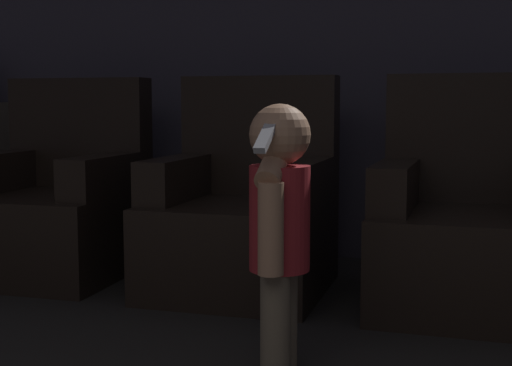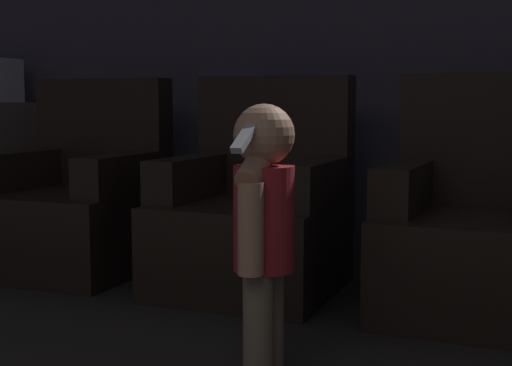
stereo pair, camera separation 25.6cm
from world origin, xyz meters
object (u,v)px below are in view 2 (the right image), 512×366
at_px(armchair_left, 78,205).
at_px(armchair_middle, 256,217).
at_px(person_toddler, 263,219).
at_px(armchair_right, 481,232).

height_order(armchair_left, armchair_middle, same).
xyz_separation_m(armchair_left, person_toddler, (1.49, -1.04, 0.18)).
bearing_deg(armchair_right, person_toddler, -118.44).
xyz_separation_m(armchair_left, armchair_middle, (1.03, 0.00, 0.00)).
relative_size(armchair_middle, armchair_right, 1.00).
bearing_deg(armchair_right, armchair_middle, -179.85).
distance_m(armchair_right, person_toddler, 1.19).
bearing_deg(armchair_left, armchair_right, -1.77).
height_order(armchair_middle, armchair_right, same).
distance_m(armchair_middle, armchair_right, 1.03).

